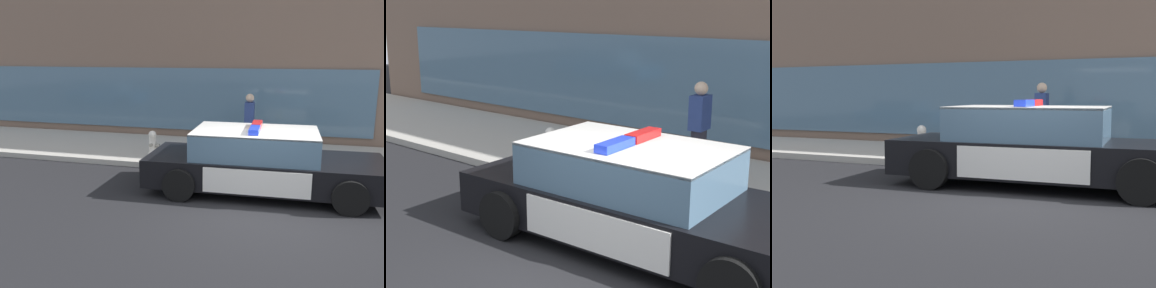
{
  "view_description": "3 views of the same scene",
  "coord_description": "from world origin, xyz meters",
  "views": [
    {
      "loc": [
        0.62,
        -7.23,
        2.99
      ],
      "look_at": [
        -1.8,
        1.68,
        0.89
      ],
      "focal_mm": 37.51,
      "sensor_mm": 36.0,
      "label": 1
    },
    {
      "loc": [
        3.66,
        -4.53,
        3.14
      ],
      "look_at": [
        -2.21,
        2.55,
        0.82
      ],
      "focal_mm": 51.4,
      "sensor_mm": 36.0,
      "label": 2
    },
    {
      "loc": [
        1.94,
        -6.85,
        1.57
      ],
      "look_at": [
        -1.8,
        1.99,
        0.6
      ],
      "focal_mm": 45.17,
      "sensor_mm": 36.0,
      "label": 3
    }
  ],
  "objects": [
    {
      "name": "ground",
      "position": [
        0.0,
        0.0,
        0.0
      ],
      "size": [
        48.0,
        48.0,
        0.0
      ],
      "primitive_type": "plane",
      "color": "black"
    },
    {
      "name": "fire_hydrant",
      "position": [
        -3.31,
        3.05,
        0.5
      ],
      "size": [
        0.34,
        0.39,
        0.73
      ],
      "color": "silver",
      "rests_on": "sidewalk"
    },
    {
      "name": "pedestrian_on_sidewalk",
      "position": [
        -0.77,
        4.2,
        1.01
      ],
      "size": [
        0.28,
        0.41,
        1.71
      ],
      "rotation": [
        0.0,
        0.0,
        3.18
      ],
      "color": "#23232D",
      "rests_on": "sidewalk"
    },
    {
      "name": "sidewalk",
      "position": [
        0.0,
        4.12,
        0.07
      ],
      "size": [
        48.0,
        3.56,
        0.15
      ],
      "primitive_type": "cube",
      "color": "#B2ADA3",
      "rests_on": "ground"
    },
    {
      "name": "police_cruiser",
      "position": [
        -0.13,
        1.27,
        0.68
      ],
      "size": [
        5.1,
        2.24,
        1.49
      ],
      "rotation": [
        0.0,
        0.0,
        0.03
      ],
      "color": "black",
      "rests_on": "ground"
    }
  ]
}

